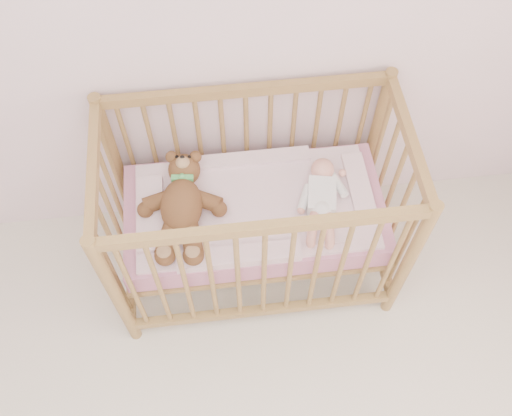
{
  "coord_description": "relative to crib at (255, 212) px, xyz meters",
  "views": [
    {
      "loc": [
        0.15,
        0.2,
        2.81
      ],
      "look_at": [
        0.31,
        1.55,
        0.62
      ],
      "focal_mm": 40.0,
      "sensor_mm": 36.0,
      "label": 1
    }
  ],
  "objects": [
    {
      "name": "crib",
      "position": [
        0.0,
        0.0,
        0.0
      ],
      "size": [
        1.36,
        0.76,
        1.0
      ],
      "primitive_type": null,
      "color": "#AB8548",
      "rests_on": "floor"
    },
    {
      "name": "baby",
      "position": [
        0.31,
        -0.02,
        0.14
      ],
      "size": [
        0.33,
        0.53,
        0.12
      ],
      "primitive_type": null,
      "rotation": [
        0.0,
        0.0,
        -0.2
      ],
      "color": "white",
      "rests_on": "blanket"
    },
    {
      "name": "blanket",
      "position": [
        0.0,
        0.0,
        0.06
      ],
      "size": [
        1.1,
        0.58,
        0.06
      ],
      "primitive_type": null,
      "color": "#ECA3B4",
      "rests_on": "mattress"
    },
    {
      "name": "teddy_bear",
      "position": [
        -0.33,
        -0.02,
        0.15
      ],
      "size": [
        0.48,
        0.64,
        0.17
      ],
      "primitive_type": null,
      "rotation": [
        0.0,
        0.0,
        -0.1
      ],
      "color": "brown",
      "rests_on": "blanket"
    },
    {
      "name": "mattress",
      "position": [
        0.0,
        0.0,
        -0.01
      ],
      "size": [
        1.22,
        0.62,
        0.13
      ],
      "primitive_type": "cube",
      "color": "#C87C9B",
      "rests_on": "crib"
    },
    {
      "name": "wall_back",
      "position": [
        -0.31,
        0.4,
        0.85
      ],
      "size": [
        4.0,
        0.02,
        2.7
      ],
      "primitive_type": "cube",
      "color": "silver",
      "rests_on": "floor"
    }
  ]
}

